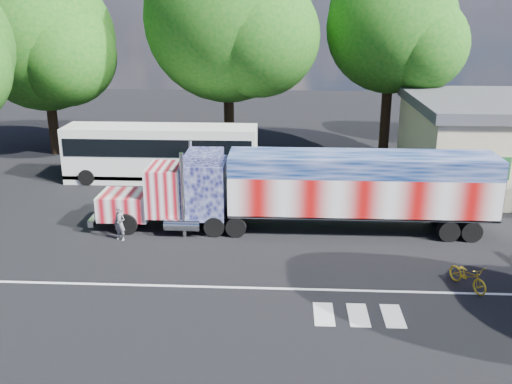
{
  "coord_description": "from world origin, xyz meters",
  "views": [
    {
      "loc": [
        1.35,
        -22.54,
        10.34
      ],
      "look_at": [
        0.0,
        3.0,
        1.9
      ],
      "focal_mm": 40.0,
      "sensor_mm": 36.0,
      "label": 1
    }
  ],
  "objects_px": {
    "tree_ne_a": "(394,28)",
    "tree_nw_a": "(46,40)",
    "semi_truck": "(310,188)",
    "coach_bus": "(161,153)",
    "bicycle": "(468,276)",
    "tree_n_mid": "(230,19)",
    "woman": "(120,224)"
  },
  "relations": [
    {
      "from": "tree_ne_a",
      "to": "tree_nw_a",
      "type": "xyz_separation_m",
      "value": [
        -23.72,
        -0.66,
        -0.81
      ]
    },
    {
      "from": "tree_ne_a",
      "to": "tree_n_mid",
      "type": "bearing_deg",
      "value": -175.77
    },
    {
      "from": "tree_ne_a",
      "to": "coach_bus",
      "type": "bearing_deg",
      "value": -155.02
    },
    {
      "from": "woman",
      "to": "coach_bus",
      "type": "bearing_deg",
      "value": 114.25
    },
    {
      "from": "coach_bus",
      "to": "bicycle",
      "type": "xyz_separation_m",
      "value": [
        14.58,
        -13.31,
        -1.25
      ]
    },
    {
      "from": "coach_bus",
      "to": "tree_ne_a",
      "type": "bearing_deg",
      "value": 24.98
    },
    {
      "from": "coach_bus",
      "to": "woman",
      "type": "bearing_deg",
      "value": -89.85
    },
    {
      "from": "bicycle",
      "to": "tree_n_mid",
      "type": "distance_m",
      "value": 23.9
    },
    {
      "from": "bicycle",
      "to": "tree_nw_a",
      "type": "bearing_deg",
      "value": 112.77
    },
    {
      "from": "semi_truck",
      "to": "tree_n_mid",
      "type": "height_order",
      "value": "tree_n_mid"
    },
    {
      "from": "woman",
      "to": "tree_nw_a",
      "type": "relative_size",
      "value": 0.12
    },
    {
      "from": "semi_truck",
      "to": "tree_nw_a",
      "type": "xyz_separation_m",
      "value": [
        -17.77,
        13.87,
        5.9
      ]
    },
    {
      "from": "tree_n_mid",
      "to": "tree_ne_a",
      "type": "xyz_separation_m",
      "value": [
        10.96,
        0.81,
        -0.6
      ]
    },
    {
      "from": "semi_truck",
      "to": "tree_n_mid",
      "type": "relative_size",
      "value": 1.27
    },
    {
      "from": "semi_truck",
      "to": "tree_n_mid",
      "type": "xyz_separation_m",
      "value": [
        -5.02,
        13.72,
        7.31
      ]
    },
    {
      "from": "coach_bus",
      "to": "bicycle",
      "type": "relative_size",
      "value": 6.11
    },
    {
      "from": "semi_truck",
      "to": "bicycle",
      "type": "distance_m",
      "value": 8.26
    },
    {
      "from": "bicycle",
      "to": "tree_ne_a",
      "type": "height_order",
      "value": "tree_ne_a"
    },
    {
      "from": "bicycle",
      "to": "tree_n_mid",
      "type": "height_order",
      "value": "tree_n_mid"
    },
    {
      "from": "woman",
      "to": "tree_n_mid",
      "type": "height_order",
      "value": "tree_n_mid"
    },
    {
      "from": "woman",
      "to": "tree_nw_a",
      "type": "bearing_deg",
      "value": 144.2
    },
    {
      "from": "tree_n_mid",
      "to": "bicycle",
      "type": "bearing_deg",
      "value": -60.75
    },
    {
      "from": "coach_bus",
      "to": "tree_ne_a",
      "type": "distance_m",
      "value": 17.69
    },
    {
      "from": "woman",
      "to": "bicycle",
      "type": "xyz_separation_m",
      "value": [
        14.55,
        -3.92,
        -0.3
      ]
    },
    {
      "from": "woman",
      "to": "tree_ne_a",
      "type": "height_order",
      "value": "tree_ne_a"
    },
    {
      "from": "tree_ne_a",
      "to": "bicycle",
      "type": "bearing_deg",
      "value": -90.35
    },
    {
      "from": "semi_truck",
      "to": "coach_bus",
      "type": "xyz_separation_m",
      "value": [
        -8.75,
        7.68,
        -0.34
      ]
    },
    {
      "from": "woman",
      "to": "tree_n_mid",
      "type": "xyz_separation_m",
      "value": [
        3.71,
        15.44,
        8.6
      ]
    },
    {
      "from": "semi_truck",
      "to": "tree_nw_a",
      "type": "bearing_deg",
      "value": 142.01
    },
    {
      "from": "bicycle",
      "to": "tree_ne_a",
      "type": "bearing_deg",
      "value": 62.01
    },
    {
      "from": "tree_ne_a",
      "to": "tree_nw_a",
      "type": "relative_size",
      "value": 1.03
    },
    {
      "from": "coach_bus",
      "to": "bicycle",
      "type": "height_order",
      "value": "coach_bus"
    }
  ]
}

